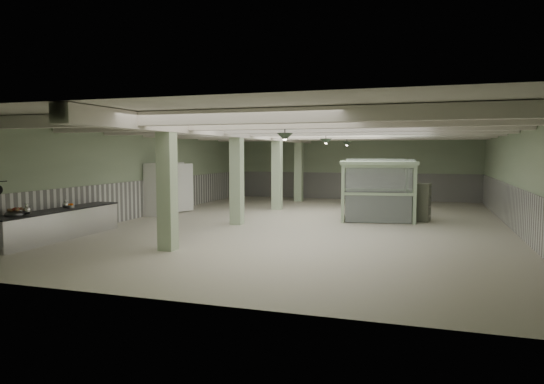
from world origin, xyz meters
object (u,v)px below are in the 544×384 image
(filing_cabinet, at_px, (423,202))
(guard_booth, at_px, (377,179))
(prep_counter, at_px, (58,224))
(walkin_cooler, at_px, (166,188))

(filing_cabinet, bearing_deg, guard_booth, -167.79)
(guard_booth, distance_m, filing_cabinet, 1.97)
(guard_booth, bearing_deg, filing_cabinet, -6.44)
(prep_counter, bearing_deg, guard_booth, 39.90)
(prep_counter, xyz_separation_m, walkin_cooler, (-0.08, 6.55, 0.64))
(prep_counter, distance_m, guard_booth, 11.54)
(walkin_cooler, height_order, filing_cabinet, walkin_cooler)
(guard_booth, relative_size, filing_cabinet, 2.20)
(prep_counter, distance_m, walkin_cooler, 6.58)
(prep_counter, xyz_separation_m, filing_cabinet, (10.58, 7.45, 0.27))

